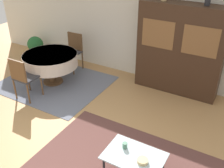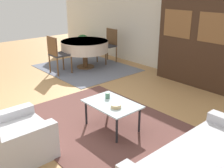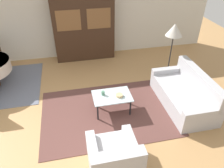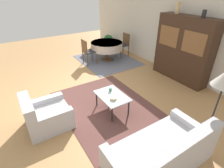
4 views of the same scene
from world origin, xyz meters
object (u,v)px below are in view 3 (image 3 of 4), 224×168
(coffee_table, at_px, (112,97))
(bowl, at_px, (119,95))
(display_cabinet, at_px, (84,28))
(cup, at_px, (103,93))
(floor_lamp, at_px, (174,32))
(couch, at_px, (185,94))
(armchair, at_px, (114,159))

(coffee_table, xyz_separation_m, bowl, (0.15, -0.06, 0.07))
(display_cabinet, relative_size, cup, 21.47)
(coffee_table, distance_m, display_cabinet, 2.88)
(floor_lamp, relative_size, bowl, 10.19)
(couch, distance_m, armchair, 2.48)
(couch, xyz_separation_m, bowl, (-1.59, 0.06, 0.18))
(couch, xyz_separation_m, display_cabinet, (-2.03, 2.92, 0.71))
(coffee_table, xyz_separation_m, display_cabinet, (-0.28, 2.80, 0.61))
(armchair, xyz_separation_m, coffee_table, (0.29, 1.52, 0.10))
(couch, distance_m, bowl, 1.60)
(coffee_table, height_order, bowl, bowl)
(floor_lamp, xyz_separation_m, cup, (-2.02, -0.98, -0.88))
(couch, height_order, floor_lamp, floor_lamp)
(coffee_table, height_order, display_cabinet, display_cabinet)
(coffee_table, height_order, cup, cup)
(floor_lamp, bearing_deg, armchair, -129.56)
(couch, distance_m, floor_lamp, 1.60)
(couch, bearing_deg, floor_lamp, -4.10)
(couch, distance_m, cup, 1.96)
(armchair, relative_size, cup, 9.74)
(coffee_table, bearing_deg, bowl, -20.84)
(cup, height_order, bowl, cup)
(couch, relative_size, armchair, 2.03)
(display_cabinet, xyz_separation_m, bowl, (0.44, -2.86, -0.53))
(armchair, bearing_deg, floor_lamp, 50.44)
(display_cabinet, bearing_deg, couch, -55.16)
(couch, distance_m, coffee_table, 1.76)
(display_cabinet, bearing_deg, coffee_table, -84.20)
(couch, bearing_deg, cup, 84.32)
(coffee_table, distance_m, floor_lamp, 2.33)
(coffee_table, bearing_deg, display_cabinet, 95.80)
(display_cabinet, distance_m, cup, 2.78)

